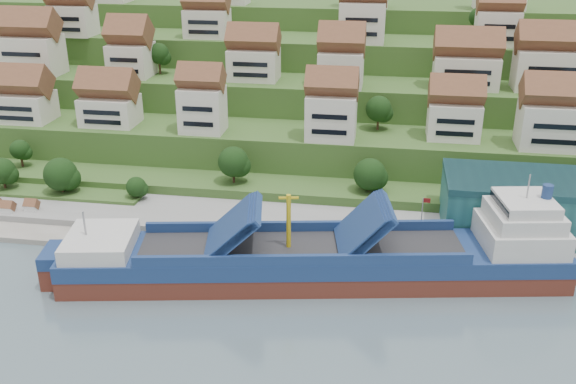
# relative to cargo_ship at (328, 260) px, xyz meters

# --- Properties ---
(ground) EXTENTS (300.00, 300.00, 0.00)m
(ground) POSITION_rel_cargo_ship_xyz_m (-3.43, 1.07, -3.31)
(ground) COLOR slate
(ground) RESTS_ON ground
(quay) EXTENTS (180.00, 14.00, 2.20)m
(quay) POSITION_rel_cargo_ship_xyz_m (16.57, 16.07, -2.21)
(quay) COLOR gray
(quay) RESTS_ON ground
(pebble_beach) EXTENTS (45.00, 20.00, 1.00)m
(pebble_beach) POSITION_rel_cargo_ship_xyz_m (-61.43, 13.07, -2.81)
(pebble_beach) COLOR gray
(pebble_beach) RESTS_ON ground
(hillside) EXTENTS (260.00, 128.00, 31.00)m
(hillside) POSITION_rel_cargo_ship_xyz_m (-3.43, 104.62, 7.34)
(hillside) COLOR #2D4C1E
(hillside) RESTS_ON ground
(hillside_village) EXTENTS (157.83, 64.61, 29.38)m
(hillside_village) POSITION_rel_cargo_ship_xyz_m (-2.00, 61.11, 20.96)
(hillside_village) COLOR silver
(hillside_village) RESTS_ON ground
(hillside_trees) EXTENTS (138.09, 62.59, 30.19)m
(hillside_trees) POSITION_rel_cargo_ship_xyz_m (-16.61, 41.25, 11.45)
(hillside_trees) COLOR #183712
(hillside_trees) RESTS_ON ground
(flagpole) EXTENTS (1.28, 0.16, 8.00)m
(flagpole) POSITION_rel_cargo_ship_xyz_m (14.69, 11.07, 3.57)
(flagpole) COLOR gray
(flagpole) RESTS_ON quay
(beach_huts) EXTENTS (14.40, 3.70, 2.20)m
(beach_huts) POSITION_rel_cargo_ship_xyz_m (-63.43, 11.82, -1.21)
(beach_huts) COLOR white
(beach_huts) RESTS_ON pebble_beach
(cargo_ship) EXTENTS (79.43, 25.80, 17.42)m
(cargo_ship) POSITION_rel_cargo_ship_xyz_m (0.00, 0.00, 0.00)
(cargo_ship) COLOR #5B271B
(cargo_ship) RESTS_ON ground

